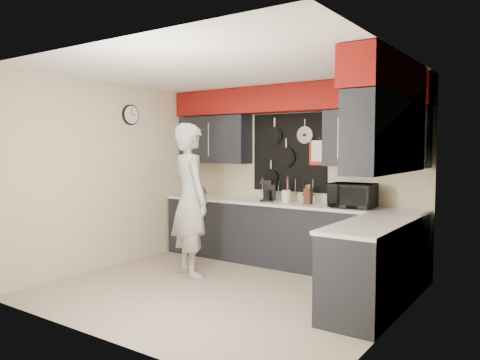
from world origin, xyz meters
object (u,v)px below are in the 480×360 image
Objects in this scene: microwave at (353,195)px; utensil_crock at (286,196)px; knife_block at (308,196)px; person at (191,200)px; coffee_maker at (268,190)px.

utensil_crock is (-1.02, 0.06, -0.07)m from microwave.
utensil_crock is at bearing 175.08° from knife_block.
utensil_crock is (-0.37, 0.05, -0.02)m from knife_block.
knife_block is 0.11× the size of person.
microwave reaches higher than coffee_maker.
knife_block is 1.26× the size of utensil_crock.
coffee_maker reaches higher than knife_block.
microwave is at bearing -15.64° from coffee_maker.
microwave is at bearing 1.26° from knife_block.
coffee_maker is at bearing -86.45° from person.
person reaches higher than knife_block.
utensil_crock is at bearing 171.56° from microwave.
microwave is 1.02m from utensil_crock.
microwave is 0.28× the size of person.
microwave is 2.67× the size of knife_block.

